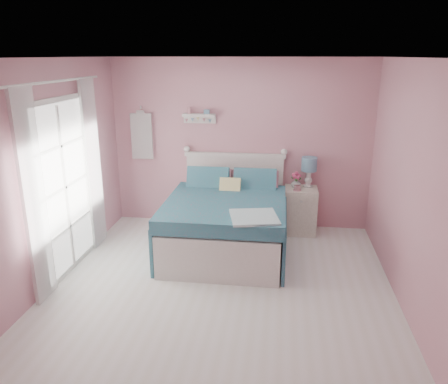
% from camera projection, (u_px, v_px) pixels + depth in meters
% --- Properties ---
extents(floor, '(4.50, 4.50, 0.00)m').
position_uv_depth(floor, '(219.00, 294.00, 5.02)').
color(floor, silver).
rests_on(floor, ground).
extents(room_shell, '(4.50, 4.50, 4.50)m').
position_uv_depth(room_shell, '(219.00, 159.00, 4.55)').
color(room_shell, '#C47C8A').
rests_on(room_shell, floor).
extents(bed, '(1.60, 2.03, 1.17)m').
position_uv_depth(bed, '(227.00, 222.00, 6.08)').
color(bed, silver).
rests_on(bed, floor).
extents(nightstand, '(0.49, 0.48, 0.70)m').
position_uv_depth(nightstand, '(300.00, 210.00, 6.68)').
color(nightstand, silver).
rests_on(nightstand, floor).
extents(table_lamp, '(0.23, 0.23, 0.46)m').
position_uv_depth(table_lamp, '(309.00, 166.00, 6.56)').
color(table_lamp, white).
rests_on(table_lamp, nightstand).
extents(vase, '(0.14, 0.14, 0.15)m').
position_uv_depth(vase, '(296.00, 183.00, 6.59)').
color(vase, silver).
rests_on(vase, nightstand).
extents(teacup, '(0.11, 0.11, 0.08)m').
position_uv_depth(teacup, '(297.00, 188.00, 6.47)').
color(teacup, '#C5848D').
rests_on(teacup, nightstand).
extents(roses, '(0.14, 0.11, 0.12)m').
position_uv_depth(roses, '(296.00, 176.00, 6.55)').
color(roses, '#DA4A7B').
rests_on(roses, vase).
extents(wall_shelf, '(0.50, 0.15, 0.25)m').
position_uv_depth(wall_shelf, '(199.00, 116.00, 6.65)').
color(wall_shelf, silver).
rests_on(wall_shelf, room_shell).
extents(hanging_dress, '(0.34, 0.03, 0.72)m').
position_uv_depth(hanging_dress, '(142.00, 136.00, 6.86)').
color(hanging_dress, white).
rests_on(hanging_dress, room_shell).
extents(french_door, '(0.04, 1.32, 2.16)m').
position_uv_depth(french_door, '(65.00, 188.00, 5.33)').
color(french_door, silver).
rests_on(french_door, floor).
extents(curtain_near, '(0.04, 0.40, 2.32)m').
position_uv_depth(curtain_near, '(34.00, 199.00, 4.59)').
color(curtain_near, white).
rests_on(curtain_near, floor).
extents(curtain_far, '(0.04, 0.40, 2.32)m').
position_uv_depth(curtain_far, '(93.00, 165.00, 6.00)').
color(curtain_far, white).
rests_on(curtain_far, floor).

